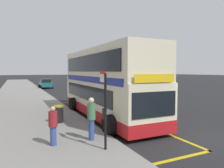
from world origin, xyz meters
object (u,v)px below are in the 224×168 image
(parked_car_teal_across, at_px, (46,84))
(pedestrian_waiting_near_sign, at_px, (91,117))
(pedestrian_further_back, at_px, (53,124))
(bus_stop_sign, at_px, (105,104))
(litter_bin, at_px, (59,114))
(double_decker_bus, at_px, (105,86))

(parked_car_teal_across, bearing_deg, pedestrian_waiting_near_sign, -92.85)
(parked_car_teal_across, height_order, pedestrian_further_back, pedestrian_further_back)
(bus_stop_sign, bearing_deg, pedestrian_waiting_near_sign, 95.55)
(bus_stop_sign, height_order, parked_car_teal_across, bus_stop_sign)
(bus_stop_sign, relative_size, litter_bin, 3.00)
(parked_car_teal_across, bearing_deg, litter_bin, -94.84)
(parked_car_teal_across, distance_m, pedestrian_waiting_near_sign, 29.77)
(pedestrian_further_back, bearing_deg, bus_stop_sign, -35.19)
(bus_stop_sign, xyz_separation_m, pedestrian_further_back, (-1.66, 1.17, -0.85))
(double_decker_bus, bearing_deg, bus_stop_sign, -113.47)
(pedestrian_further_back, bearing_deg, double_decker_bus, 47.00)
(bus_stop_sign, bearing_deg, parked_car_teal_across, 86.46)
(litter_bin, bearing_deg, bus_stop_sign, -80.61)
(bus_stop_sign, bearing_deg, litter_bin, 99.39)
(parked_car_teal_across, height_order, pedestrian_waiting_near_sign, pedestrian_waiting_near_sign)
(litter_bin, bearing_deg, double_decker_bus, 14.38)
(parked_car_teal_across, distance_m, pedestrian_further_back, 29.88)
(double_decker_bus, xyz_separation_m, pedestrian_waiting_near_sign, (-2.52, -4.40, -0.95))
(parked_car_teal_across, height_order, litter_bin, parked_car_teal_across)
(pedestrian_further_back, relative_size, litter_bin, 1.60)
(pedestrian_further_back, bearing_deg, parked_car_teal_across, 83.13)
(pedestrian_waiting_near_sign, height_order, litter_bin, pedestrian_waiting_near_sign)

